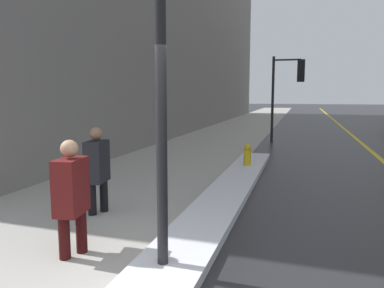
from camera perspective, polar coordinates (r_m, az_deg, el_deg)
sidewalk_slab at (r=18.29m, az=4.97°, el=1.28°), size 4.00×80.00×0.01m
road_centre_stripe at (r=18.09m, az=23.93°, el=0.58°), size 0.16×80.00×0.00m
snow_bank_curb at (r=7.55m, az=5.53°, el=-7.28°), size 0.83×9.57×0.13m
traffic_light_near at (r=16.13m, az=14.76°, el=9.34°), size 1.31×0.32×3.56m
pedestrian_with_shoulder_bag at (r=4.82m, az=-17.84°, el=-7.07°), size 0.34×0.70×1.46m
pedestrian_nearside at (r=6.42m, az=-14.22°, el=-3.30°), size 0.34×0.70×1.47m
fire_hydrant at (r=10.02m, az=8.43°, el=-2.00°), size 0.20×0.20×0.70m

